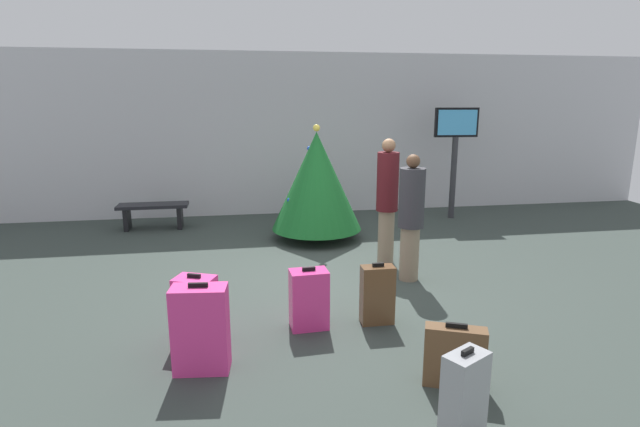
# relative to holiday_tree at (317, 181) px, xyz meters

# --- Properties ---
(ground_plane) EXTENTS (16.00, 16.00, 0.00)m
(ground_plane) POSITION_rel_holiday_tree_xyz_m (0.02, -1.96, -1.03)
(ground_plane) COLOR #38423D
(back_wall) EXTENTS (16.00, 0.20, 3.35)m
(back_wall) POSITION_rel_holiday_tree_xyz_m (0.02, 2.20, 0.64)
(back_wall) COLOR silver
(back_wall) RESTS_ON ground_plane
(holiday_tree) EXTENTS (1.56, 1.56, 1.99)m
(holiday_tree) POSITION_rel_holiday_tree_xyz_m (0.00, 0.00, 0.00)
(holiday_tree) COLOR #4C3319
(holiday_tree) RESTS_ON ground_plane
(flight_info_kiosk) EXTENTS (0.88, 0.14, 2.24)m
(flight_info_kiosk) POSITION_rel_holiday_tree_xyz_m (3.01, 1.11, 0.54)
(flight_info_kiosk) COLOR #333338
(flight_info_kiosk) RESTS_ON ground_plane
(waiting_bench) EXTENTS (1.29, 0.44, 0.48)m
(waiting_bench) POSITION_rel_holiday_tree_xyz_m (-2.93, 1.18, -0.68)
(waiting_bench) COLOR black
(waiting_bench) RESTS_ON ground_plane
(traveller_0) EXTENTS (0.40, 0.40, 1.86)m
(traveller_0) POSITION_rel_holiday_tree_xyz_m (0.82, -1.45, -0.04)
(traveller_0) COLOR gray
(traveller_0) RESTS_ON ground_plane
(traveller_1) EXTENTS (0.41, 0.41, 1.71)m
(traveller_1) POSITION_rel_holiday_tree_xyz_m (0.92, -2.20, -0.13)
(traveller_1) COLOR gray
(traveller_1) RESTS_ON ground_plane
(suitcase_0) EXTENTS (0.53, 0.35, 0.58)m
(suitcase_0) POSITION_rel_holiday_tree_xyz_m (0.43, -4.72, -0.76)
(suitcase_0) COLOR brown
(suitcase_0) RESTS_ON ground_plane
(suitcase_1) EXTENTS (0.41, 0.28, 0.68)m
(suitcase_1) POSITION_rel_holiday_tree_xyz_m (-0.63, -3.42, -0.71)
(suitcase_1) COLOR #E5388C
(suitcase_1) RESTS_ON ground_plane
(suitcase_2) EXTENTS (0.36, 0.19, 0.69)m
(suitcase_2) POSITION_rel_holiday_tree_xyz_m (0.12, -3.43, -0.70)
(suitcase_2) COLOR brown
(suitcase_2) RESTS_ON ground_plane
(suitcase_3) EXTENTS (0.46, 0.40, 0.71)m
(suitcase_3) POSITION_rel_holiday_tree_xyz_m (-1.79, -3.51, -0.69)
(suitcase_3) COLOR #E5388C
(suitcase_3) RESTS_ON ground_plane
(suitcase_4) EXTENTS (0.52, 0.31, 0.84)m
(suitcase_4) POSITION_rel_holiday_tree_xyz_m (-1.71, -4.11, -0.63)
(suitcase_4) COLOR #E5388C
(suitcase_4) RESTS_ON ground_plane
(suitcase_5) EXTENTS (0.39, 0.34, 0.68)m
(suitcase_5) POSITION_rel_holiday_tree_xyz_m (0.23, -5.32, -0.71)
(suitcase_5) COLOR #9EA0A5
(suitcase_5) RESTS_ON ground_plane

